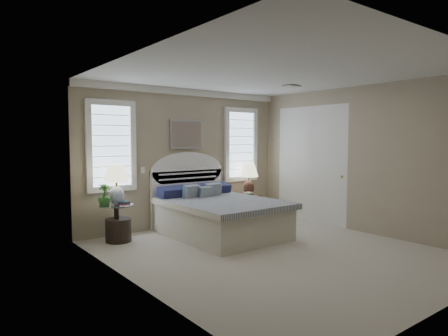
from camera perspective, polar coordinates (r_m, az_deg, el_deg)
floor at (r=6.25m, az=7.15°, el=-11.86°), size 4.50×5.00×0.01m
ceiling at (r=6.09m, az=7.38°, el=13.38°), size 4.50×5.00×0.01m
wall_back at (r=7.99m, az=-5.46°, el=1.47°), size 4.50×0.02×2.70m
wall_left at (r=4.72m, az=-12.55°, el=-0.43°), size 0.02×5.00×2.70m
wall_right at (r=7.77m, az=19.15°, el=1.18°), size 0.02×5.00×2.70m
crown_molding at (r=8.00m, az=-5.37°, el=10.73°), size 4.50×0.08×0.12m
hvac_vent at (r=7.49m, az=9.62°, el=11.45°), size 0.30×0.20×0.02m
switch_plate at (r=7.53m, az=-11.53°, el=-0.28°), size 0.08×0.01×0.12m
window_left at (r=7.26m, az=-15.83°, el=3.04°), size 0.90×0.06×1.60m
window_right at (r=8.79m, az=2.38°, el=3.35°), size 0.90×0.06×1.60m
painting at (r=7.95m, az=-5.33°, el=4.84°), size 0.74×0.04×0.58m
closet_door at (r=8.48m, az=12.27°, el=0.53°), size 0.02×1.80×2.40m
bed at (r=7.24m, az=-1.00°, el=-6.48°), size 1.72×2.28×1.47m
side_table_left at (r=6.95m, az=-15.09°, el=-7.06°), size 0.56×0.56×0.63m
nightstand_right at (r=8.57m, az=3.25°, el=-4.82°), size 0.50×0.40×0.53m
floor_pot at (r=7.00m, az=-14.84°, el=-8.57°), size 0.50×0.50×0.39m
lamp_left at (r=6.87m, az=-15.13°, el=-1.67°), size 0.44×0.44×0.67m
lamp_right at (r=8.57m, az=3.54°, el=-1.10°), size 0.51×0.51×0.67m
potted_plant at (r=6.77m, az=-16.73°, el=-3.75°), size 0.23×0.23×0.36m
books_left at (r=6.89m, az=-14.16°, el=-4.88°), size 0.20×0.16×0.05m
books_right at (r=8.38m, az=3.48°, el=-3.76°), size 0.23×0.20×0.08m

